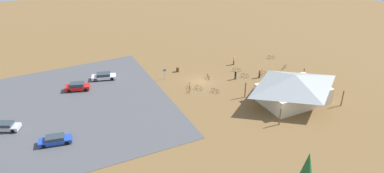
% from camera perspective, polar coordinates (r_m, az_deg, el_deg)
% --- Properties ---
extents(ground, '(160.00, 160.00, 0.00)m').
position_cam_1_polar(ground, '(71.48, 1.23, 0.74)').
color(ground, brown).
rests_on(ground, ground).
extents(parking_lot_asphalt, '(35.47, 34.70, 0.05)m').
position_cam_1_polar(parking_lot_asphalt, '(65.80, -19.25, -3.52)').
color(parking_lot_asphalt, '#4C4C51').
rests_on(parking_lot_asphalt, ground).
extents(bike_pavilion, '(13.49, 10.08, 5.12)m').
position_cam_1_polar(bike_pavilion, '(65.84, 15.33, -0.04)').
color(bike_pavilion, beige).
rests_on(bike_pavilion, ground).
extents(trash_bin, '(0.60, 0.60, 0.90)m').
position_cam_1_polar(trash_bin, '(75.39, -2.21, 2.61)').
color(trash_bin, brown).
rests_on(trash_bin, ground).
extents(lot_sign, '(0.56, 0.08, 2.20)m').
position_cam_1_polar(lot_sign, '(72.05, -4.21, 2.15)').
color(lot_sign, '#99999E').
rests_on(lot_sign, ground).
extents(pine_far_west, '(2.56, 2.56, 7.52)m').
position_cam_1_polar(pine_far_west, '(44.39, 17.07, -12.60)').
color(pine_far_west, brown).
rests_on(pine_far_west, ground).
extents(bicycle_black_front_row, '(0.78, 1.66, 0.82)m').
position_cam_1_polar(bicycle_black_front_row, '(67.60, 3.58, -0.64)').
color(bicycle_black_front_row, black).
rests_on(bicycle_black_front_row, ground).
extents(bicycle_teal_lone_west, '(1.35, 1.17, 0.84)m').
position_cam_1_polar(bicycle_teal_lone_west, '(83.16, 12.01, 4.43)').
color(bicycle_teal_lone_west, black).
rests_on(bicycle_teal_lone_west, ground).
extents(bicycle_silver_yard_center, '(0.85, 1.50, 0.84)m').
position_cam_1_polar(bicycle_silver_yard_center, '(69.44, -0.38, 0.21)').
color(bicycle_silver_yard_center, black).
rests_on(bicycle_silver_yard_center, ground).
extents(bicycle_white_near_sign, '(0.77, 1.56, 0.78)m').
position_cam_1_polar(bicycle_white_near_sign, '(68.55, 1.04, -0.19)').
color(bicycle_white_near_sign, black).
rests_on(bicycle_white_near_sign, ground).
extents(bicycle_green_lone_east, '(1.58, 0.84, 0.90)m').
position_cam_1_polar(bicycle_green_lone_east, '(78.88, 13.99, 2.90)').
color(bicycle_green_lone_east, black).
rests_on(bicycle_green_lone_east, ground).
extents(bicycle_purple_by_bin, '(0.54, 1.68, 0.76)m').
position_cam_1_polar(bicycle_purple_by_bin, '(72.62, 2.48, 1.48)').
color(bicycle_purple_by_bin, black).
rests_on(bicycle_purple_by_bin, ground).
extents(bicycle_yellow_edge_south, '(0.48, 1.74, 0.89)m').
position_cam_1_polar(bicycle_yellow_edge_south, '(75.44, 10.85, 2.07)').
color(bicycle_yellow_edge_south, black).
rests_on(bicycle_yellow_edge_south, ground).
extents(bicycle_blue_yard_right, '(1.12, 1.33, 0.82)m').
position_cam_1_polar(bicycle_blue_yard_right, '(73.76, 8.10, 1.67)').
color(bicycle_blue_yard_right, black).
rests_on(bicycle_blue_yard_right, ground).
extents(bicycle_orange_back_row, '(1.04, 1.49, 0.82)m').
position_cam_1_polar(bicycle_orange_back_row, '(67.76, -0.37, -0.51)').
color(bicycle_orange_back_row, black).
rests_on(bicycle_orange_back_row, ground).
extents(bicycle_red_mid_cluster, '(1.34, 1.17, 0.79)m').
position_cam_1_polar(bicycle_red_mid_cluster, '(75.94, 6.84, 2.55)').
color(bicycle_red_mid_cluster, black).
rests_on(bicycle_red_mid_cluster, ground).
extents(car_red_second_row, '(4.64, 2.93, 1.44)m').
position_cam_1_polar(car_red_second_row, '(71.21, -17.13, -0.01)').
color(car_red_second_row, red).
rests_on(car_red_second_row, parking_lot_asphalt).
extents(car_blue_inner_stall, '(4.88, 2.60, 1.25)m').
position_cam_1_polar(car_blue_inner_stall, '(57.73, -20.21, -7.65)').
color(car_blue_inner_stall, '#1E42B2').
rests_on(car_blue_inner_stall, parking_lot_asphalt).
extents(car_white_front_row, '(4.88, 3.00, 1.29)m').
position_cam_1_polar(car_white_front_row, '(74.05, -13.37, 1.55)').
color(car_white_front_row, white).
rests_on(car_white_front_row, parking_lot_asphalt).
extents(car_silver_back_corner, '(4.78, 3.57, 1.30)m').
position_cam_1_polar(car_silver_back_corner, '(63.80, -26.75, -5.46)').
color(car_silver_back_corner, '#BCBCC1').
rests_on(car_silver_back_corner, parking_lot_asphalt).
extents(visitor_near_lot, '(0.38, 0.40, 1.85)m').
position_cam_1_polar(visitor_near_lot, '(78.76, 6.42, 4.02)').
color(visitor_near_lot, '#2D3347').
rests_on(visitor_near_lot, ground).
extents(visitor_crossing_yard, '(0.39, 0.40, 1.73)m').
position_cam_1_polar(visitor_crossing_yard, '(73.82, 10.31, 1.98)').
color(visitor_crossing_yard, '#2D3347').
rests_on(visitor_crossing_yard, ground).
extents(visitor_by_pavilion, '(0.36, 0.36, 1.80)m').
position_cam_1_polar(visitor_by_pavilion, '(72.50, 6.67, 1.79)').
color(visitor_by_pavilion, '#2D3347').
rests_on(visitor_by_pavilion, ground).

